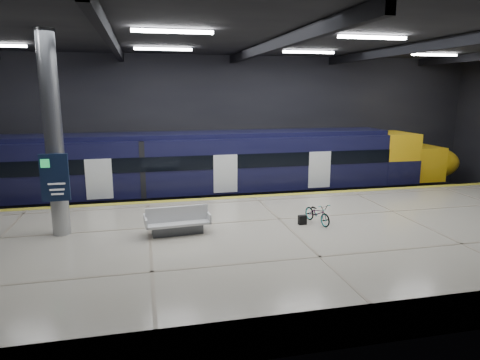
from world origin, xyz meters
name	(u,v)px	position (x,y,z in m)	size (l,w,h in m)	color
ground	(271,237)	(0.00, 0.00, 0.00)	(30.00, 30.00, 0.00)	black
room_shell	(273,99)	(0.00, 0.00, 5.72)	(30.10, 16.10, 8.05)	black
platform	(292,245)	(0.00, -2.50, 0.55)	(30.00, 11.00, 1.10)	#B8AE9B
safety_strip	(255,196)	(0.00, 2.75, 1.11)	(30.00, 0.40, 0.01)	gold
rails	(242,203)	(0.00, 5.50, 0.08)	(30.00, 1.52, 0.16)	gray
train	(198,169)	(-2.37, 5.50, 2.06)	(29.40, 2.84, 3.79)	black
bench	(177,224)	(-4.04, -1.89, 1.45)	(2.32, 1.10, 0.99)	#595B60
bicycle	(317,213)	(1.23, -1.86, 1.50)	(0.53, 1.52, 0.80)	#99999E
pannier_bag	(302,220)	(0.63, -1.86, 1.28)	(0.30, 0.18, 0.35)	black
info_column	(54,139)	(-8.00, -1.03, 4.46)	(0.90, 0.78, 6.90)	#9EA0A5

